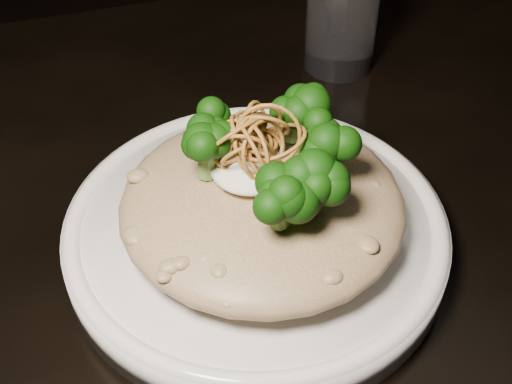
{
  "coord_description": "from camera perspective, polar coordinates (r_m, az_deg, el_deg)",
  "views": [
    {
      "loc": [
        -0.19,
        -0.31,
        1.13
      ],
      "look_at": [
        -0.09,
        0.02,
        0.81
      ],
      "focal_mm": 50.0,
      "sensor_mm": 36.0,
      "label": 1
    }
  ],
  "objects": [
    {
      "name": "risotto",
      "position": [
        0.47,
        0.5,
        -0.95
      ],
      "size": [
        0.19,
        0.19,
        0.04
      ],
      "primitive_type": "ellipsoid",
      "color": "brown",
      "rests_on": "plate"
    },
    {
      "name": "broccoli",
      "position": [
        0.45,
        0.69,
        3.2
      ],
      "size": [
        0.11,
        0.11,
        0.04
      ],
      "primitive_type": null,
      "color": "black",
      "rests_on": "risotto"
    },
    {
      "name": "drinking_glass",
      "position": [
        0.67,
        6.92,
        14.2
      ],
      "size": [
        0.07,
        0.07,
        0.11
      ],
      "primitive_type": "cylinder",
      "rotation": [
        0.0,
        0.0,
        -0.12
      ],
      "color": "white",
      "rests_on": "table"
    },
    {
      "name": "table",
      "position": [
        0.58,
        9.05,
        -9.52
      ],
      "size": [
        1.1,
        0.8,
        0.75
      ],
      "color": "black",
      "rests_on": "ground"
    },
    {
      "name": "shallots",
      "position": [
        0.44,
        -0.32,
        4.7
      ],
      "size": [
        0.05,
        0.05,
        0.03
      ],
      "primitive_type": null,
      "color": "brown",
      "rests_on": "cheese"
    },
    {
      "name": "cheese",
      "position": [
        0.46,
        -0.44,
        1.96
      ],
      "size": [
        0.05,
        0.05,
        0.01
      ],
      "primitive_type": "ellipsoid",
      "color": "white",
      "rests_on": "risotto"
    },
    {
      "name": "plate",
      "position": [
        0.5,
        0.0,
        -3.47
      ],
      "size": [
        0.26,
        0.26,
        0.03
      ],
      "primitive_type": "cylinder",
      "color": "white",
      "rests_on": "table"
    }
  ]
}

